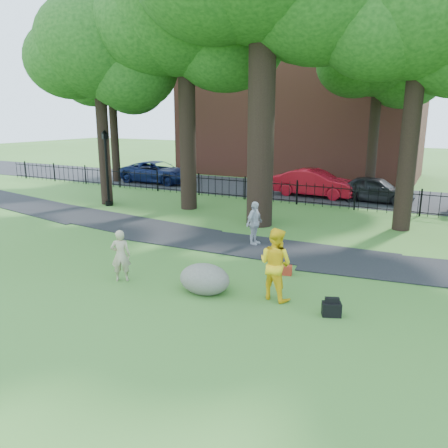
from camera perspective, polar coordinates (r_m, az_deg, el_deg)
The scene contains 16 objects.
ground at distance 13.01m, azimuth -7.73°, elevation -6.78°, with size 120.00×120.00×0.00m, color #3B6824.
footpath at distance 15.75m, azimuth 3.50°, elevation -2.95°, with size 36.00×2.60×0.03m, color black.
street at distance 27.21m, azimuth 12.10°, elevation 4.01°, with size 80.00×7.00×0.02m, color black.
iron_fence at distance 23.34m, azimuth 9.48°, elevation 4.00°, with size 44.00×0.04×1.20m.
brick_building at distance 35.67m, azimuth 9.85°, elevation 16.11°, with size 18.00×8.00×12.00m, color brown.
tree_row at distance 19.74m, azimuth 8.38°, elevation 24.29°, with size 26.82×7.96×12.42m.
woman at distance 12.67m, azimuth -13.34°, elevation -4.03°, with size 0.55×0.36×1.50m, color tan.
man at distance 11.17m, azimuth 6.72°, elevation -5.19°, with size 0.91×0.71×1.87m, color yellow.
pedestrian at distance 15.77m, azimuth 3.97°, elevation 0.08°, with size 0.94×0.39×1.60m, color #B6B6BB.
boulder at distance 11.70m, azimuth -2.56°, elevation -6.94°, with size 1.40×1.06×0.82m, color #636052.
lamppost at distance 23.32m, azimuth -15.05°, elevation 6.93°, with size 0.38×0.38×3.87m.
backpack at distance 10.74m, azimuth 13.87°, elevation -10.75°, with size 0.44×0.27×0.33m, color black.
red_bag at distance 13.11m, azimuth 7.99°, elevation -5.98°, with size 0.40×0.25×0.27m, color maroon.
red_sedan at distance 25.82m, azimuth 11.78°, elevation 5.26°, with size 1.66×4.75×1.57m, color #A60C19.
navy_van at distance 30.84m, azimuth -8.58°, elevation 6.72°, with size 2.47×5.36×1.49m, color #0C1740.
grey_car at distance 25.05m, azimuth 19.14°, elevation 4.31°, with size 1.64×4.07×1.39m, color black.
Camera 1 is at (7.13, -9.86, 4.60)m, focal length 35.00 mm.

